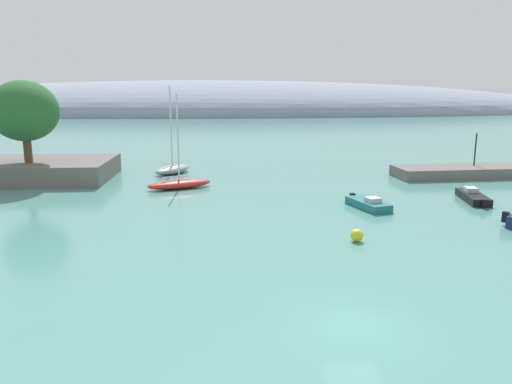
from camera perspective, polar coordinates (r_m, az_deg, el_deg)
name	(u,v)px	position (r m, az deg, el deg)	size (l,w,h in m)	color
water	(355,326)	(22.16, 11.46, -15.02)	(600.00, 600.00, 0.00)	teal
shore_outcrop	(20,170)	(60.09, -25.69, 2.31)	(19.75, 11.00, 2.15)	#66605B
tree_clump_shore	(24,111)	(57.17, -25.30, 8.48)	(7.00, 7.00, 8.60)	brown
breakwater_rocks	(486,171)	(62.27, 25.12, 2.21)	(21.26, 4.93, 1.20)	#66605B
distant_ridge	(205,112)	(205.90, -5.90, 9.18)	(307.73, 85.72, 25.72)	gray
sailboat_red_near_shore	(179,183)	(50.09, -8.87, 1.00)	(6.81, 4.28, 9.44)	red
sailboat_grey_mid_mooring	(172,168)	(58.95, -9.66, 2.71)	(5.03, 5.85, 10.21)	gray
motorboat_teal_foreground	(368,204)	(42.54, 12.88, -1.34)	(3.06, 5.06, 1.06)	#1E6B70
motorboat_black_alongside_breakwater	(473,197)	(48.26, 23.84, -0.50)	(2.54, 5.86, 1.07)	black
mooring_buoy_yellow	(357,235)	(33.25, 11.61, -4.94)	(0.85, 0.85, 0.85)	yellow
harbor_lamp_post	(476,144)	(61.58, 24.13, 5.11)	(0.36, 0.36, 4.00)	black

